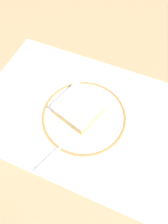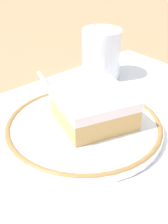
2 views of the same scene
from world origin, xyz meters
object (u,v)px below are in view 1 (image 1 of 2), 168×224
(napkin, at_px, (34,61))
(sugar_packet, at_px, (158,124))
(spoon, at_px, (62,145))
(plate, at_px, (84,117))
(cake_slice, at_px, (80,109))
(cup, at_px, (8,129))

(napkin, xyz_separation_m, sugar_packet, (0.41, -0.07, 0.00))
(spoon, bearing_deg, plate, 80.78)
(sugar_packet, bearing_deg, spoon, -142.51)
(cake_slice, height_order, sugar_packet, cake_slice)
(plate, distance_m, cake_slice, 0.03)
(sugar_packet, bearing_deg, napkin, 170.82)
(spoon, height_order, napkin, spoon)
(cake_slice, relative_size, cup, 1.36)
(cake_slice, xyz_separation_m, spoon, (-0.00, -0.10, -0.02))
(cup, xyz_separation_m, napkin, (-0.07, 0.24, -0.04))
(spoon, xyz_separation_m, sugar_packet, (0.20, 0.15, -0.01))
(plate, bearing_deg, napkin, 150.89)
(plate, height_order, cup, cup)
(cup, height_order, napkin, cup)
(cake_slice, relative_size, sugar_packet, 2.45)
(cake_slice, bearing_deg, spoon, -91.84)
(plate, height_order, sugar_packet, plate)
(plate, xyz_separation_m, cake_slice, (-0.01, 0.00, 0.03))
(spoon, bearing_deg, cup, -170.48)
(cake_slice, xyz_separation_m, napkin, (-0.21, 0.12, -0.03))
(plate, bearing_deg, cup, -141.09)
(spoon, distance_m, sugar_packet, 0.25)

